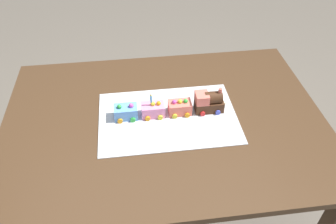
{
  "coord_description": "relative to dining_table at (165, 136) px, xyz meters",
  "views": [
    {
      "loc": [
        0.12,
        1.07,
        1.75
      ],
      "look_at": [
        -0.02,
        -0.01,
        0.77
      ],
      "focal_mm": 36.19,
      "sensor_mm": 36.0,
      "label": 1
    }
  ],
  "objects": [
    {
      "name": "cake_board",
      "position": [
        -0.02,
        -0.01,
        0.11
      ],
      "size": [
        0.6,
        0.4,
        0.0
      ],
      "primitive_type": "cube",
      "color": "silver",
      "rests_on": "dining_table"
    },
    {
      "name": "cake_car_hopper_sky_blue",
      "position": [
        0.16,
        -0.03,
        0.14
      ],
      "size": [
        0.1,
        0.08,
        0.07
      ],
      "color": "#669EEA",
      "rests_on": "cake_board"
    },
    {
      "name": "birthday_candle",
      "position": [
        0.05,
        -0.03,
        0.21
      ],
      "size": [
        0.01,
        0.01,
        0.05
      ],
      "color": "#4CA5E5",
      "rests_on": "cake_car_flatbed_bubblegum"
    },
    {
      "name": "cake_car_caboose_coral",
      "position": [
        -0.07,
        -0.03,
        0.14
      ],
      "size": [
        0.1,
        0.08,
        0.07
      ],
      "color": "#F27260",
      "rests_on": "cake_board"
    },
    {
      "name": "ground_plane",
      "position": [
        0.0,
        0.0,
        -0.63
      ],
      "size": [
        8.0,
        8.0,
        0.0
      ],
      "primitive_type": "plane",
      "color": "#6B6054"
    },
    {
      "name": "cake_car_flatbed_bubblegum",
      "position": [
        0.05,
        -0.03,
        0.14
      ],
      "size": [
        0.1,
        0.08,
        0.07
      ],
      "color": "pink",
      "rests_on": "cake_board"
    },
    {
      "name": "dining_table",
      "position": [
        0.0,
        0.0,
        0.0
      ],
      "size": [
        1.4,
        1.0,
        0.74
      ],
      "color": "#4C331E",
      "rests_on": "ground"
    },
    {
      "name": "cake_locomotive",
      "position": [
        -0.2,
        -0.03,
        0.16
      ],
      "size": [
        0.14,
        0.08,
        0.12
      ],
      "color": "#472816",
      "rests_on": "cake_board"
    }
  ]
}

